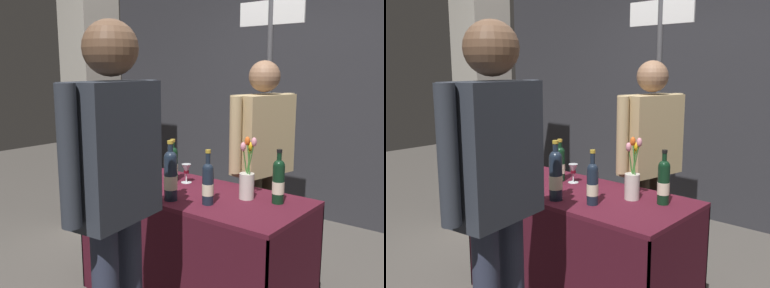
# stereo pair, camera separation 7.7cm
# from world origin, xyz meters

# --- Properties ---
(back_partition) EXTENTS (5.93, 0.12, 2.94)m
(back_partition) POSITION_xyz_m (0.00, 2.11, 1.47)
(back_partition) COLOR #2D2D33
(back_partition) RESTS_ON ground_plane
(concrete_pillar) EXTENTS (0.39, 0.39, 3.02)m
(concrete_pillar) POSITION_xyz_m (-1.62, 0.49, 1.51)
(concrete_pillar) COLOR gray
(concrete_pillar) RESTS_ON ground_plane
(tasting_table) EXTENTS (1.45, 0.66, 0.76)m
(tasting_table) POSITION_xyz_m (0.00, 0.00, 0.52)
(tasting_table) COLOR #4C1423
(tasting_table) RESTS_ON ground_plane
(featured_wine_bottle) EXTENTS (0.07, 0.07, 0.31)m
(featured_wine_bottle) POSITION_xyz_m (0.53, 0.13, 0.89)
(featured_wine_bottle) COLOR black
(featured_wine_bottle) RESTS_ON tasting_table
(display_bottle_0) EXTENTS (0.07, 0.07, 0.33)m
(display_bottle_0) POSITION_xyz_m (-0.48, -0.22, 0.90)
(display_bottle_0) COLOR #192333
(display_bottle_0) RESTS_ON tasting_table
(display_bottle_1) EXTENTS (0.08, 0.08, 0.31)m
(display_bottle_1) POSITION_xyz_m (-0.48, 0.01, 0.89)
(display_bottle_1) COLOR black
(display_bottle_1) RESTS_ON tasting_table
(display_bottle_2) EXTENTS (0.08, 0.08, 0.35)m
(display_bottle_2) POSITION_xyz_m (0.02, -0.22, 0.91)
(display_bottle_2) COLOR #192333
(display_bottle_2) RESTS_ON tasting_table
(display_bottle_3) EXTENTS (0.07, 0.07, 0.31)m
(display_bottle_3) POSITION_xyz_m (0.23, -0.14, 0.89)
(display_bottle_3) COLOR #192333
(display_bottle_3) RESTS_ON tasting_table
(display_bottle_4) EXTENTS (0.07, 0.07, 0.29)m
(display_bottle_4) POSITION_xyz_m (-0.26, 0.11, 0.89)
(display_bottle_4) COLOR black
(display_bottle_4) RESTS_ON tasting_table
(wine_glass_near_vendor) EXTENTS (0.07, 0.07, 0.13)m
(wine_glass_near_vendor) POSITION_xyz_m (-0.15, 0.13, 0.85)
(wine_glass_near_vendor) COLOR silver
(wine_glass_near_vendor) RESTS_ON tasting_table
(flower_vase) EXTENTS (0.10, 0.10, 0.37)m
(flower_vase) POSITION_xyz_m (0.35, 0.09, 0.89)
(flower_vase) COLOR silver
(flower_vase) RESTS_ON tasting_table
(vendor_presenter) EXTENTS (0.30, 0.60, 1.57)m
(vendor_presenter) POSITION_xyz_m (0.15, 0.60, 0.94)
(vendor_presenter) COLOR #4C4233
(vendor_presenter) RESTS_ON ground_plane
(taster_foreground_right) EXTENTS (0.27, 0.58, 1.72)m
(taster_foreground_right) POSITION_xyz_m (0.22, -0.80, 1.04)
(taster_foreground_right) COLOR #2D3347
(taster_foreground_right) RESTS_ON ground_plane
(booth_signpost) EXTENTS (0.56, 0.04, 2.07)m
(booth_signpost) POSITION_xyz_m (-0.05, 1.03, 1.30)
(booth_signpost) COLOR #47474C
(booth_signpost) RESTS_ON ground_plane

